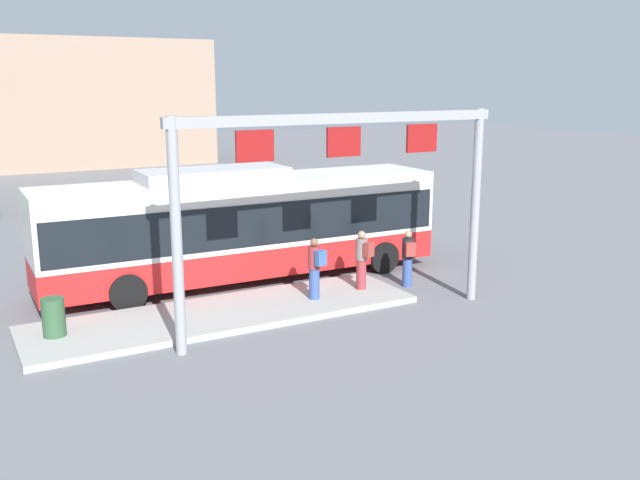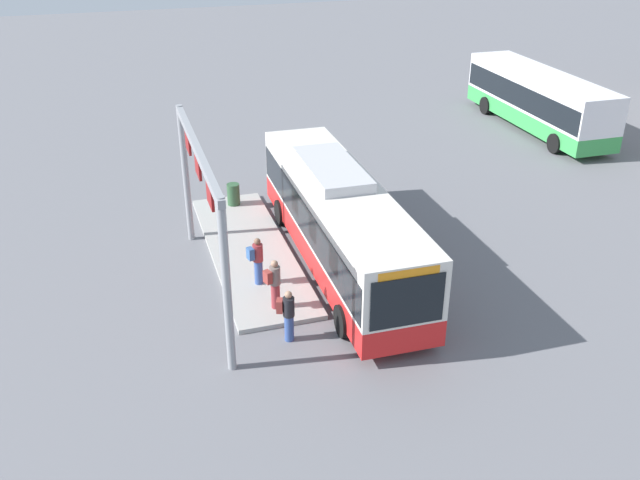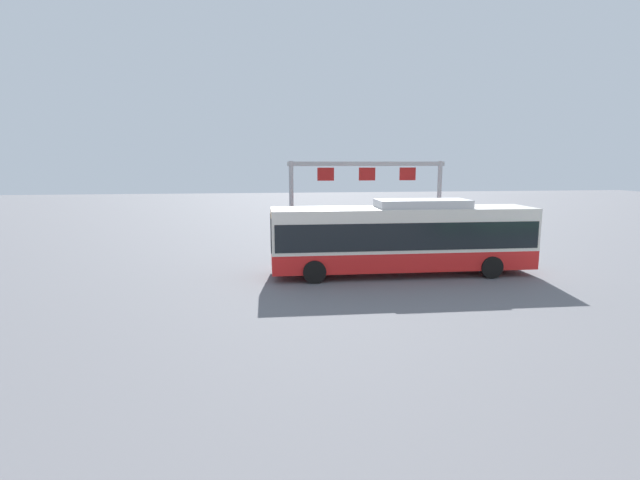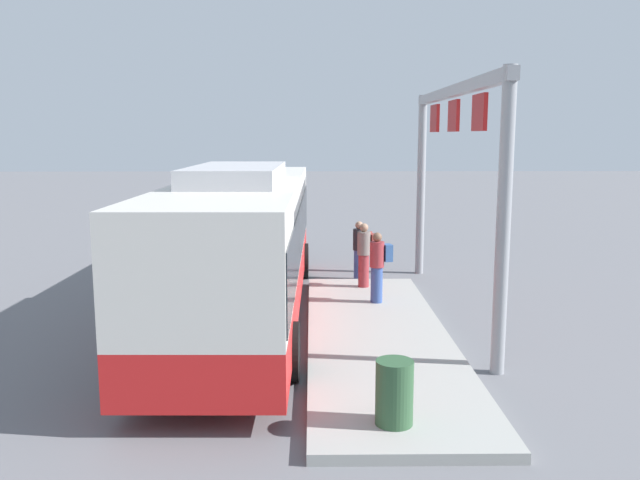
# 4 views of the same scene
# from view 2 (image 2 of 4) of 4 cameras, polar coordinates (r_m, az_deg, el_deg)

# --- Properties ---
(ground_plane) EXTENTS (120.00, 120.00, 0.00)m
(ground_plane) POSITION_cam_2_polar(r_m,az_deg,el_deg) (24.52, 1.54, -1.99)
(ground_plane) COLOR slate
(platform_curb) EXTENTS (10.00, 2.80, 0.16)m
(platform_curb) POSITION_cam_2_polar(r_m,az_deg,el_deg) (25.32, -5.81, -0.92)
(platform_curb) COLOR #9E9E99
(platform_curb) RESTS_ON ground
(bus_main) EXTENTS (12.04, 2.83, 3.46)m
(bus_main) POSITION_cam_2_polar(r_m,az_deg,el_deg) (23.70, 1.59, 1.85)
(bus_main) COLOR red
(bus_main) RESTS_ON ground
(bus_background_left) EXTENTS (11.05, 2.76, 3.10)m
(bus_background_left) POSITION_cam_2_polar(r_m,az_deg,el_deg) (39.96, 17.59, 11.19)
(bus_background_left) COLOR green
(bus_background_left) RESTS_ON ground
(person_boarding) EXTENTS (0.47, 0.59, 1.67)m
(person_boarding) POSITION_cam_2_polar(r_m,az_deg,el_deg) (20.13, -2.68, -6.16)
(person_boarding) COLOR #334C8C
(person_boarding) RESTS_ON ground
(person_waiting_near) EXTENTS (0.46, 0.59, 1.67)m
(person_waiting_near) POSITION_cam_2_polar(r_m,az_deg,el_deg) (21.35, -3.80, -3.57)
(person_waiting_near) COLOR maroon
(person_waiting_near) RESTS_ON platform_curb
(person_waiting_mid) EXTENTS (0.41, 0.57, 1.67)m
(person_waiting_mid) POSITION_cam_2_polar(r_m,az_deg,el_deg) (22.69, -5.21, -1.65)
(person_waiting_mid) COLOR #334C8C
(person_waiting_mid) RESTS_ON platform_curb
(platform_sign_gantry) EXTENTS (8.68, 0.24, 5.20)m
(platform_sign_gantry) POSITION_cam_2_polar(r_m,az_deg,el_deg) (21.41, -9.88, 4.17)
(platform_sign_gantry) COLOR gray
(platform_sign_gantry) RESTS_ON ground
(trash_bin) EXTENTS (0.52, 0.52, 0.90)m
(trash_bin) POSITION_cam_2_polar(r_m,az_deg,el_deg) (28.79, -7.16, 3.77)
(trash_bin) COLOR #2D5133
(trash_bin) RESTS_ON platform_curb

